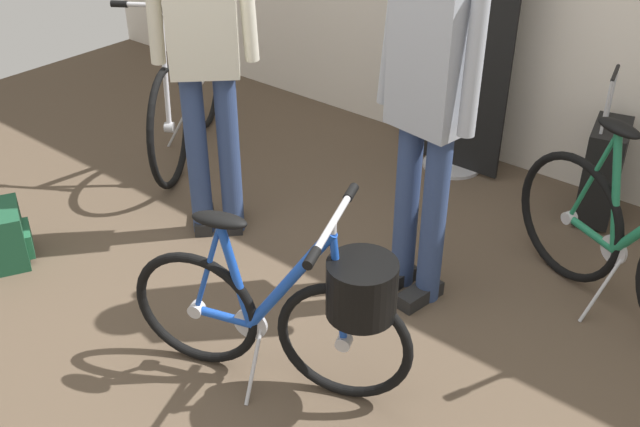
# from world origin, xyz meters

# --- Properties ---
(ground_plane) EXTENTS (7.45, 7.45, 0.00)m
(ground_plane) POSITION_xyz_m (0.00, 0.00, 0.00)
(ground_plane) COLOR brown
(floor_banner_stand) EXTENTS (0.60, 0.36, 1.82)m
(floor_banner_stand) POSITION_xyz_m (-0.24, 1.88, 0.82)
(floor_banner_stand) COLOR #B7B7BC
(floor_banner_stand) RESTS_ON ground_plane
(folding_bike_foreground) EXTENTS (1.10, 0.57, 0.82)m
(folding_bike_foreground) POSITION_xyz_m (0.26, -0.12, 0.39)
(folding_bike_foreground) COLOR black
(folding_bike_foreground) RESTS_ON ground_plane
(display_bike_left) EXTENTS (1.28, 0.65, 0.95)m
(display_bike_left) POSITION_xyz_m (1.08, 1.12, 0.36)
(display_bike_left) COLOR black
(display_bike_left) RESTS_ON ground_plane
(display_bike_right) EXTENTS (0.86, 1.31, 1.06)m
(display_bike_right) POSITION_xyz_m (-1.63, 1.01, 0.40)
(display_bike_right) COLOR black
(display_bike_right) RESTS_ON ground_plane
(visitor_near_wall) EXTENTS (0.40, 0.40, 1.82)m
(visitor_near_wall) POSITION_xyz_m (-0.83, 0.47, 1.06)
(visitor_near_wall) COLOR navy
(visitor_near_wall) RESTS_ON ground_plane
(visitor_browsing) EXTENTS (0.53, 0.31, 1.74)m
(visitor_browsing) POSITION_xyz_m (0.26, 0.69, 1.01)
(visitor_browsing) COLOR navy
(visitor_browsing) RESTS_ON ground_plane
(rolling_suitcase) EXTENTS (0.26, 0.39, 0.83)m
(rolling_suitcase) POSITION_xyz_m (0.66, 1.88, 0.28)
(rolling_suitcase) COLOR black
(rolling_suitcase) RESTS_ON ground_plane
(backpack_on_floor) EXTENTS (0.34, 0.30, 0.29)m
(backpack_on_floor) POSITION_xyz_m (-1.43, -0.40, 0.14)
(backpack_on_floor) COLOR #19472D
(backpack_on_floor) RESTS_ON ground_plane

